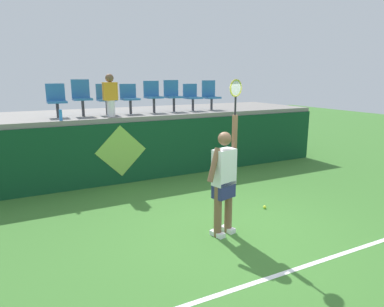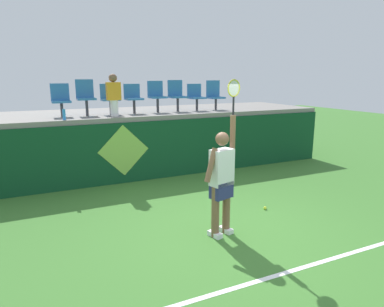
{
  "view_description": "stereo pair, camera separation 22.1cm",
  "coord_description": "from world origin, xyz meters",
  "px_view_note": "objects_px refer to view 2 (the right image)",
  "views": [
    {
      "loc": [
        -3.09,
        -4.6,
        2.62
      ],
      "look_at": [
        -0.07,
        1.26,
        1.14
      ],
      "focal_mm": 32.23,
      "sensor_mm": 36.0,
      "label": 1
    },
    {
      "loc": [
        -2.89,
        -4.7,
        2.62
      ],
      "look_at": [
        -0.07,
        1.26,
        1.14
      ],
      "focal_mm": 32.23,
      "sensor_mm": 36.0,
      "label": 2
    }
  ],
  "objects_px": {
    "stadium_chair_0": "(61,99)",
    "tennis_ball": "(265,208)",
    "water_bottle": "(64,115)",
    "stadium_chair_6": "(196,96)",
    "stadium_chair_4": "(157,95)",
    "stadium_chair_3": "(133,97)",
    "stadium_chair_7": "(215,94)",
    "stadium_chair_2": "(110,97)",
    "stadium_chair_1": "(86,95)",
    "spectator_0": "(114,94)",
    "tennis_player": "(222,178)",
    "stadium_chair_5": "(177,94)"
  },
  "relations": [
    {
      "from": "stadium_chair_0",
      "to": "tennis_ball",
      "type": "bearing_deg",
      "value": -48.88
    },
    {
      "from": "water_bottle",
      "to": "stadium_chair_6",
      "type": "height_order",
      "value": "stadium_chair_6"
    },
    {
      "from": "stadium_chair_0",
      "to": "stadium_chair_4",
      "type": "bearing_deg",
      "value": -0.01
    },
    {
      "from": "stadium_chair_3",
      "to": "stadium_chair_0",
      "type": "bearing_deg",
      "value": 179.83
    },
    {
      "from": "stadium_chair_3",
      "to": "stadium_chair_4",
      "type": "bearing_deg",
      "value": 0.43
    },
    {
      "from": "tennis_ball",
      "to": "water_bottle",
      "type": "xyz_separation_m",
      "value": [
        -3.39,
        3.14,
        1.73
      ]
    },
    {
      "from": "stadium_chair_7",
      "to": "stadium_chair_2",
      "type": "bearing_deg",
      "value": -179.8
    },
    {
      "from": "stadium_chair_3",
      "to": "stadium_chair_2",
      "type": "bearing_deg",
      "value": 179.86
    },
    {
      "from": "stadium_chair_6",
      "to": "stadium_chair_4",
      "type": "bearing_deg",
      "value": 179.8
    },
    {
      "from": "stadium_chair_1",
      "to": "stadium_chair_3",
      "type": "relative_size",
      "value": 1.16
    },
    {
      "from": "water_bottle",
      "to": "stadium_chair_1",
      "type": "relative_size",
      "value": 0.27
    },
    {
      "from": "stadium_chair_7",
      "to": "spectator_0",
      "type": "xyz_separation_m",
      "value": [
        -3.13,
        -0.48,
        0.09
      ]
    },
    {
      "from": "stadium_chair_2",
      "to": "spectator_0",
      "type": "height_order",
      "value": "spectator_0"
    },
    {
      "from": "stadium_chair_6",
      "to": "spectator_0",
      "type": "height_order",
      "value": "spectator_0"
    },
    {
      "from": "stadium_chair_3",
      "to": "stadium_chair_6",
      "type": "bearing_deg",
      "value": 0.02
    },
    {
      "from": "stadium_chair_1",
      "to": "stadium_chair_7",
      "type": "xyz_separation_m",
      "value": [
        3.73,
        0.0,
        -0.05
      ]
    },
    {
      "from": "stadium_chair_4",
      "to": "stadium_chair_7",
      "type": "xyz_separation_m",
      "value": [
        1.83,
        0.01,
        -0.03
      ]
    },
    {
      "from": "tennis_player",
      "to": "spectator_0",
      "type": "distance_m",
      "value": 4.24
    },
    {
      "from": "tennis_ball",
      "to": "stadium_chair_1",
      "type": "relative_size",
      "value": 0.07
    },
    {
      "from": "tennis_ball",
      "to": "stadium_chair_5",
      "type": "height_order",
      "value": "stadium_chair_5"
    },
    {
      "from": "stadium_chair_1",
      "to": "stadium_chair_3",
      "type": "bearing_deg",
      "value": -0.43
    },
    {
      "from": "stadium_chair_1",
      "to": "stadium_chair_6",
      "type": "height_order",
      "value": "stadium_chair_1"
    },
    {
      "from": "stadium_chair_1",
      "to": "stadium_chair_4",
      "type": "bearing_deg",
      "value": -0.13
    },
    {
      "from": "stadium_chair_5",
      "to": "stadium_chair_4",
      "type": "bearing_deg",
      "value": -179.72
    },
    {
      "from": "stadium_chair_1",
      "to": "stadium_chair_4",
      "type": "height_order",
      "value": "stadium_chair_1"
    },
    {
      "from": "water_bottle",
      "to": "spectator_0",
      "type": "xyz_separation_m",
      "value": [
        1.22,
        0.27,
        0.42
      ]
    },
    {
      "from": "tennis_player",
      "to": "tennis_ball",
      "type": "bearing_deg",
      "value": 23.18
    },
    {
      "from": "tennis_player",
      "to": "stadium_chair_0",
      "type": "bearing_deg",
      "value": 114.35
    },
    {
      "from": "stadium_chair_3",
      "to": "stadium_chair_7",
      "type": "xyz_separation_m",
      "value": [
        2.5,
        0.01,
        0.01
      ]
    },
    {
      "from": "stadium_chair_4",
      "to": "stadium_chair_6",
      "type": "height_order",
      "value": "stadium_chair_4"
    },
    {
      "from": "stadium_chair_1",
      "to": "stadium_chair_7",
      "type": "height_order",
      "value": "stadium_chair_1"
    },
    {
      "from": "tennis_ball",
      "to": "stadium_chair_3",
      "type": "distance_m",
      "value": 4.64
    },
    {
      "from": "tennis_player",
      "to": "stadium_chair_7",
      "type": "relative_size",
      "value": 2.99
    },
    {
      "from": "tennis_ball",
      "to": "stadium_chair_0",
      "type": "xyz_separation_m",
      "value": [
        -3.38,
        3.87,
        2.05
      ]
    },
    {
      "from": "stadium_chair_2",
      "to": "stadium_chair_4",
      "type": "xyz_separation_m",
      "value": [
        1.29,
        0.0,
        0.04
      ]
    },
    {
      "from": "stadium_chair_6",
      "to": "stadium_chair_7",
      "type": "bearing_deg",
      "value": 1.08
    },
    {
      "from": "tennis_ball",
      "to": "tennis_player",
      "type": "bearing_deg",
      "value": -156.82
    },
    {
      "from": "stadium_chair_1",
      "to": "stadium_chair_2",
      "type": "relative_size",
      "value": 1.14
    },
    {
      "from": "tennis_ball",
      "to": "stadium_chair_3",
      "type": "bearing_deg",
      "value": 111.85
    },
    {
      "from": "stadium_chair_4",
      "to": "spectator_0",
      "type": "distance_m",
      "value": 1.38
    },
    {
      "from": "water_bottle",
      "to": "stadium_chair_4",
      "type": "relative_size",
      "value": 0.29
    },
    {
      "from": "stadium_chair_7",
      "to": "stadium_chair_0",
      "type": "bearing_deg",
      "value": -179.91
    },
    {
      "from": "tennis_ball",
      "to": "stadium_chair_4",
      "type": "height_order",
      "value": "stadium_chair_4"
    },
    {
      "from": "tennis_player",
      "to": "stadium_chair_2",
      "type": "xyz_separation_m",
      "value": [
        -0.81,
        4.45,
        1.1
      ]
    },
    {
      "from": "stadium_chair_2",
      "to": "stadium_chair_1",
      "type": "bearing_deg",
      "value": 179.26
    },
    {
      "from": "stadium_chair_5",
      "to": "water_bottle",
      "type": "bearing_deg",
      "value": -166.7
    },
    {
      "from": "water_bottle",
      "to": "stadium_chair_0",
      "type": "bearing_deg",
      "value": 88.79
    },
    {
      "from": "stadium_chair_2",
      "to": "stadium_chair_0",
      "type": "bearing_deg",
      "value": 179.81
    },
    {
      "from": "stadium_chair_0",
      "to": "stadium_chair_5",
      "type": "bearing_deg",
      "value": 0.04
    },
    {
      "from": "stadium_chair_1",
      "to": "stadium_chair_3",
      "type": "height_order",
      "value": "stadium_chair_1"
    }
  ]
}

